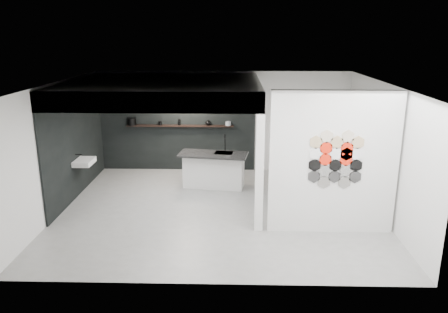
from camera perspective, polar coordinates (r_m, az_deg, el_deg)
floor at (r=9.82m, az=-0.63°, el=-6.97°), size 7.00×6.00×0.01m
partition_panel at (r=8.61m, az=14.06°, el=-0.88°), size 2.45×0.15×2.80m
bay_clad_back at (r=12.41m, az=-6.16°, el=3.54°), size 4.40×0.04×2.35m
bay_clad_left at (r=11.06m, az=-18.72°, el=1.25°), size 0.04×4.00×2.35m
bulkhead at (r=10.26m, az=-7.83°, el=8.68°), size 4.40×4.00×0.40m
corner_column at (r=8.48m, az=4.64°, el=-2.28°), size 0.16×0.16×2.35m
fascia_beam at (r=8.38m, az=-9.91°, el=7.00°), size 4.40×0.16×0.40m
wall_basin at (r=10.89m, az=-17.79°, el=-0.67°), size 0.40×0.60×0.12m
display_shelf at (r=12.27m, az=-5.78°, el=4.01°), size 3.00×0.15×0.04m
kitchen_island at (r=11.09m, az=-1.35°, el=-1.69°), size 1.79×0.98×1.37m
stockpot at (r=12.49m, az=-11.97°, el=4.51°), size 0.28×0.28×0.20m
kettle at (r=12.18m, az=-2.09°, el=4.41°), size 0.20×0.20×0.14m
glass_bowl at (r=12.16m, az=0.56°, el=4.33°), size 0.20×0.20×0.11m
glass_vase at (r=12.16m, az=0.56°, el=4.36°), size 0.11×0.11×0.12m
bottle_dark at (r=12.25m, az=-5.85°, el=4.49°), size 0.07×0.07×0.17m
utensil_cup at (r=12.34m, az=-8.34°, el=4.33°), size 0.09×0.09×0.11m
hex_tile_cluster at (r=8.50m, az=14.44°, el=-0.37°), size 1.04×0.02×1.16m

